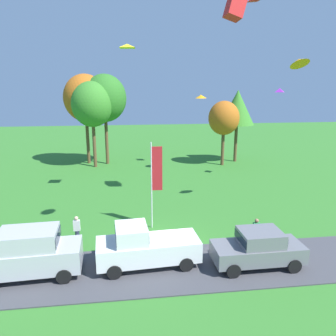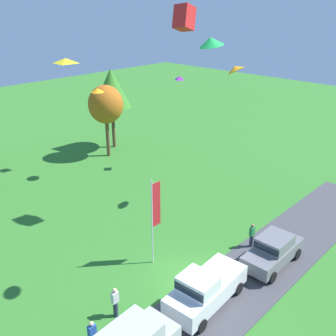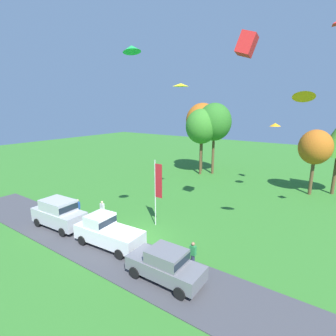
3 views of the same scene
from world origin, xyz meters
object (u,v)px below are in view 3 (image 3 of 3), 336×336
Objects in this scene: tree_left_of_center at (214,122)px; car_pickup_by_flagpole at (107,231)px; person_watching_sky at (78,208)px; flag_banner at (157,185)px; car_suv_mid_row at (59,212)px; tree_far_left at (202,121)px; kite_diamond_topmost at (181,85)px; kite_box_trailing_tail at (247,44)px; tree_far_right at (315,147)px; person_beside_suv at (193,255)px; car_sedan_far_end at (166,264)px; person_on_lawn at (102,210)px; kite_delta_high_right at (304,94)px; kite_delta_over_trees at (275,125)px; kite_delta_low_drifter at (132,49)px; tree_right_of_center at (201,127)px.

car_pickup_by_flagpole is at bearing -82.74° from tree_left_of_center.
person_watching_sky is 0.31× the size of flag_banner.
car_pickup_by_flagpole reaches higher than person_watching_sky.
car_suv_mid_row is 24.34m from tree_far_left.
kite_diamond_topmost is at bearing 57.76° from person_watching_sky.
car_suv_mid_row is 3.36× the size of kite_box_trailing_tail.
tree_left_of_center is 1.40× the size of tree_far_right.
tree_far_left is at bearing 107.84° from flag_banner.
person_beside_suv is at bearing -63.10° from tree_far_left.
kite_box_trailing_tail is (0.92, 8.09, 12.53)m from car_sedan_far_end.
kite_diamond_topmost is at bearing -135.08° from tree_far_right.
person_on_lawn is 22.79m from tree_far_right.
kite_delta_high_right reaches higher than person_beside_suv.
person_beside_suv is at bearing -101.23° from tree_far_right.
tree_left_of_center is (-9.09, 21.65, 6.51)m from person_beside_suv.
tree_far_left is (-11.25, 22.18, 6.52)m from person_beside_suv.
car_suv_mid_row is 19.17m from kite_delta_high_right.
kite_delta_over_trees is (-3.46, -3.57, 2.46)m from tree_far_right.
person_watching_sky is at bearing -122.24° from kite_diamond_topmost.
kite_diamond_topmost is (-6.62, 8.91, 10.57)m from person_beside_suv.
person_on_lawn is 21.65m from tree_far_left.
car_sedan_far_end reaches higher than person_watching_sky.
person_beside_suv is (11.47, 1.39, -0.42)m from car_suv_mid_row.
person_beside_suv is 11.41m from kite_delta_high_right.
car_sedan_far_end is 11.46m from person_watching_sky.
kite_diamond_topmost is at bearing 126.60° from person_beside_suv.
tree_left_of_center is at bearing 112.78° from person_beside_suv.
person_on_lawn is 1.00× the size of person_beside_suv.
car_pickup_by_flagpole is at bearing 172.41° from car_sedan_far_end.
person_beside_suv is at bearing -33.13° from flag_banner.
tree_far_right is 22.23m from kite_delta_low_drifter.
person_on_lawn is 21.10m from tree_left_of_center.
flag_banner is 4.94× the size of kite_delta_low_drifter.
tree_right_of_center is 18.90m from kite_box_trailing_tail.
tree_right_of_center is at bearing 85.75° from person_watching_sky.
tree_far_left is 9.08× the size of kite_delta_low_drifter.
tree_far_left is at bearing 169.32° from tree_far_right.
person_watching_sky is 22.15m from tree_left_of_center.
tree_far_left is 1.84× the size of flag_banner.
tree_far_left reaches higher than car_sedan_far_end.
person_beside_suv is (11.82, -0.66, 0.00)m from person_watching_sky.
kite_delta_low_drifter is 7.76m from kite_box_trailing_tail.
tree_left_of_center is at bearing 101.69° from kite_delta_low_drifter.
car_sedan_far_end is 7.38m from flag_banner.
person_beside_suv is 17.19m from kite_delta_over_trees.
tree_right_of_center reaches higher than car_suv_mid_row.
kite_box_trailing_tail is at bearing 27.26° from flag_banner.
kite_box_trailing_tail reaches higher than kite_delta_low_drifter.
tree_left_of_center is at bearing 109.74° from car_sedan_far_end.
person_watching_sky is at bearing 176.83° from person_beside_suv.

